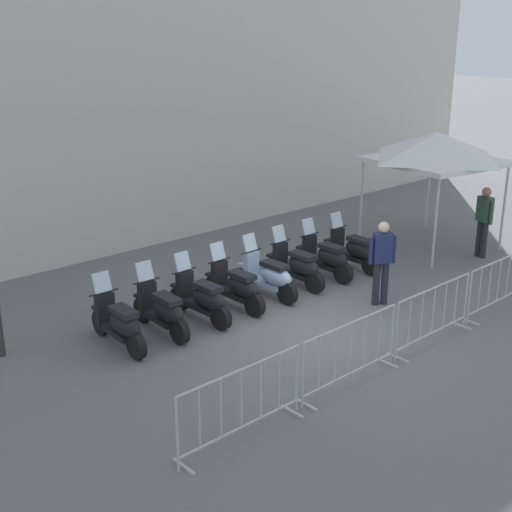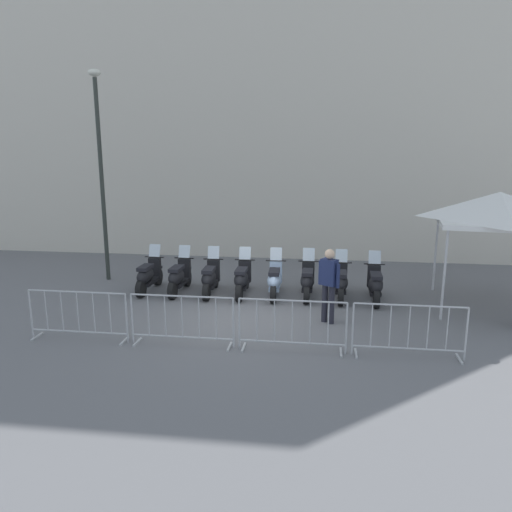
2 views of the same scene
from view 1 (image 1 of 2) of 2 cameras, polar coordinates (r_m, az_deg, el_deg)
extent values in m
plane|color=slate|center=(12.70, 4.98, -6.13)|extent=(120.00, 120.00, 0.00)
cylinder|color=black|center=(12.65, -12.86, -5.46)|extent=(0.19, 0.49, 0.48)
cylinder|color=black|center=(11.65, -10.02, -7.43)|extent=(0.19, 0.49, 0.48)
cube|color=black|center=(12.13, -11.52, -6.23)|extent=(0.36, 0.89, 0.10)
ellipsoid|color=black|center=(11.80, -10.94, -5.63)|extent=(0.44, 0.87, 0.40)
cube|color=black|center=(11.74, -11.07, -4.60)|extent=(0.34, 0.62, 0.10)
cube|color=black|center=(12.37, -12.57, -4.42)|extent=(0.35, 0.17, 0.60)
cylinder|color=black|center=(12.25, -12.67, -3.00)|extent=(0.56, 0.09, 0.04)
cube|color=silver|center=(12.23, -12.84, -2.15)|extent=(0.33, 0.17, 0.35)
cube|color=black|center=(12.54, -12.95, -4.33)|extent=(0.23, 0.34, 0.06)
cylinder|color=black|center=(13.04, -9.48, -4.48)|extent=(0.19, 0.49, 0.48)
cylinder|color=black|center=(12.07, -6.45, -6.29)|extent=(0.19, 0.49, 0.48)
cube|color=black|center=(12.53, -8.03, -5.19)|extent=(0.36, 0.89, 0.10)
ellipsoid|color=black|center=(12.22, -7.38, -4.57)|extent=(0.44, 0.87, 0.40)
cube|color=black|center=(12.16, -7.50, -3.57)|extent=(0.34, 0.62, 0.10)
cube|color=black|center=(12.77, -9.12, -3.46)|extent=(0.35, 0.17, 0.60)
cylinder|color=black|center=(12.65, -9.20, -2.07)|extent=(0.56, 0.09, 0.04)
cube|color=silver|center=(12.63, -9.35, -1.25)|extent=(0.33, 0.17, 0.35)
cube|color=black|center=(12.94, -9.54, -3.38)|extent=(0.23, 0.34, 0.06)
cylinder|color=black|center=(13.45, -6.44, -3.60)|extent=(0.22, 0.50, 0.48)
cylinder|color=black|center=(12.56, -2.97, -5.16)|extent=(0.22, 0.50, 0.48)
cube|color=black|center=(12.98, -4.77, -4.19)|extent=(0.42, 0.90, 0.10)
ellipsoid|color=black|center=(12.69, -4.01, -3.55)|extent=(0.49, 0.89, 0.40)
cube|color=black|center=(12.63, -4.12, -2.59)|extent=(0.38, 0.64, 0.10)
cube|color=black|center=(13.20, -6.00, -2.58)|extent=(0.36, 0.19, 0.60)
cylinder|color=black|center=(13.08, -6.04, -1.23)|extent=(0.56, 0.13, 0.04)
cube|color=silver|center=(13.06, -6.21, -0.43)|extent=(0.34, 0.19, 0.35)
cube|color=black|center=(13.35, -6.48, -2.53)|extent=(0.25, 0.35, 0.06)
cylinder|color=black|center=(13.97, -3.55, -2.66)|extent=(0.21, 0.50, 0.48)
cylinder|color=black|center=(13.10, -0.11, -4.11)|extent=(0.21, 0.50, 0.48)
cube|color=black|center=(13.51, -1.89, -3.20)|extent=(0.40, 0.90, 0.10)
ellipsoid|color=black|center=(13.23, -1.11, -2.57)|extent=(0.48, 0.88, 0.40)
cube|color=black|center=(13.17, -1.21, -1.64)|extent=(0.36, 0.63, 0.10)
cube|color=black|center=(13.72, -3.09, -1.66)|extent=(0.36, 0.19, 0.60)
cylinder|color=black|center=(13.61, -3.11, -0.35)|extent=(0.56, 0.12, 0.04)
cube|color=silver|center=(13.59, -3.26, 0.41)|extent=(0.34, 0.19, 0.35)
cube|color=black|center=(13.87, -3.57, -1.62)|extent=(0.24, 0.35, 0.06)
cylinder|color=black|center=(14.49, -0.89, -1.82)|extent=(0.22, 0.50, 0.48)
cylinder|color=black|center=(13.67, 2.65, -3.13)|extent=(0.22, 0.50, 0.48)
cube|color=#A8C1E0|center=(14.06, 0.83, -2.31)|extent=(0.42, 0.90, 0.10)
ellipsoid|color=#A8C1E0|center=(13.79, 1.65, -1.67)|extent=(0.50, 0.89, 0.40)
cube|color=black|center=(13.74, 1.56, -0.78)|extent=(0.38, 0.64, 0.10)
cube|color=#A8C1E0|center=(14.26, -0.39, -0.84)|extent=(0.36, 0.19, 0.60)
cylinder|color=black|center=(14.15, -0.39, 0.42)|extent=(0.56, 0.13, 0.04)
cube|color=silver|center=(14.13, -0.53, 1.16)|extent=(0.34, 0.19, 0.35)
cube|color=#A8C1E0|center=(14.40, -0.90, -0.82)|extent=(0.25, 0.35, 0.06)
cylinder|color=black|center=(15.10, 1.55, -0.97)|extent=(0.20, 0.49, 0.48)
cylinder|color=black|center=(14.28, 4.95, -2.21)|extent=(0.20, 0.49, 0.48)
cube|color=black|center=(14.67, 3.21, -1.43)|extent=(0.39, 0.90, 0.10)
ellipsoid|color=black|center=(14.40, 4.00, -0.81)|extent=(0.47, 0.88, 0.40)
cube|color=black|center=(14.35, 3.93, 0.05)|extent=(0.36, 0.63, 0.10)
cube|color=black|center=(14.87, 2.05, -0.02)|extent=(0.36, 0.18, 0.60)
cylinder|color=black|center=(14.77, 2.06, 1.19)|extent=(0.56, 0.11, 0.04)
cube|color=silver|center=(14.75, 1.94, 1.90)|extent=(0.34, 0.18, 0.35)
cube|color=black|center=(15.01, 1.56, 0.00)|extent=(0.24, 0.34, 0.06)
cylinder|color=black|center=(15.67, 4.00, -0.27)|extent=(0.19, 0.49, 0.48)
cylinder|color=black|center=(14.87, 7.34, -1.44)|extent=(0.19, 0.49, 0.48)
cube|color=black|center=(15.25, 5.63, -0.70)|extent=(0.37, 0.89, 0.10)
ellipsoid|color=black|center=(14.99, 6.42, -0.10)|extent=(0.45, 0.87, 0.40)
cube|color=black|center=(14.94, 6.37, 0.73)|extent=(0.34, 0.63, 0.10)
cube|color=black|center=(15.45, 4.51, 0.65)|extent=(0.35, 0.18, 0.60)
cylinder|color=black|center=(15.35, 4.54, 1.82)|extent=(0.56, 0.10, 0.04)
cube|color=silver|center=(15.34, 4.43, 2.51)|extent=(0.33, 0.17, 0.35)
cube|color=black|center=(15.59, 4.02, 0.67)|extent=(0.23, 0.34, 0.06)
cylinder|color=black|center=(16.24, 6.33, 0.34)|extent=(0.19, 0.49, 0.48)
cylinder|color=black|center=(15.47, 9.68, -0.75)|extent=(0.19, 0.49, 0.48)
cube|color=black|center=(15.84, 7.97, -0.05)|extent=(0.38, 0.89, 0.10)
ellipsoid|color=black|center=(15.59, 8.77, 0.53)|extent=(0.45, 0.88, 0.40)
cube|color=black|center=(15.54, 8.73, 1.33)|extent=(0.35, 0.63, 0.10)
cube|color=black|center=(16.03, 6.85, 1.24)|extent=(0.35, 0.18, 0.60)
cylinder|color=black|center=(15.93, 6.90, 2.37)|extent=(0.56, 0.10, 0.04)
cube|color=silver|center=(15.92, 6.79, 3.03)|extent=(0.33, 0.18, 0.35)
cube|color=black|center=(16.16, 6.36, 1.25)|extent=(0.24, 0.34, 0.06)
cube|color=#B2B5B7|center=(9.04, -6.07, -17.21)|extent=(0.10, 0.44, 0.04)
cube|color=#B2B5B7|center=(10.09, 3.06, -12.95)|extent=(0.10, 0.44, 0.04)
cylinder|color=#B2B5B7|center=(8.72, -6.64, -14.72)|extent=(0.04, 0.04, 1.05)
cylinder|color=#B2B5B7|center=(9.89, 3.46, -10.28)|extent=(0.04, 0.04, 1.05)
cylinder|color=#B2B5B7|center=(9.00, -1.25, -9.54)|extent=(2.09, 0.33, 0.04)
cylinder|color=#B2B5B7|center=(9.44, -1.21, -14.20)|extent=(2.09, 0.33, 0.04)
cylinder|color=#B2B5B7|center=(8.84, -4.77, -13.44)|extent=(0.02, 0.02, 0.87)
cylinder|color=#B2B5B7|center=(9.02, -2.96, -12.67)|extent=(0.02, 0.02, 0.87)
cylinder|color=#B2B5B7|center=(9.21, -1.23, -11.92)|extent=(0.02, 0.02, 0.87)
cylinder|color=#B2B5B7|center=(9.42, 0.41, -11.20)|extent=(0.02, 0.02, 0.87)
cylinder|color=#B2B5B7|center=(9.63, 1.98, -10.50)|extent=(0.02, 0.02, 0.87)
cube|color=#B2B5B7|center=(10.27, 4.22, -12.37)|extent=(0.10, 0.44, 0.04)
cube|color=#B2B5B7|center=(11.58, 10.96, -8.87)|extent=(0.10, 0.44, 0.04)
cylinder|color=#B2B5B7|center=(9.96, 3.95, -10.05)|extent=(0.04, 0.04, 1.05)
cylinder|color=#B2B5B7|center=(11.42, 11.38, -6.48)|extent=(0.04, 0.04, 1.05)
cylinder|color=#B2B5B7|center=(10.44, 8.06, -5.58)|extent=(2.09, 0.33, 0.04)
cylinder|color=#B2B5B7|center=(10.82, 7.85, -9.79)|extent=(2.09, 0.33, 0.04)
cylinder|color=#B2B5B7|center=(10.15, 5.36, -8.95)|extent=(0.02, 0.02, 0.87)
cylinder|color=#B2B5B7|center=(10.38, 6.69, -8.32)|extent=(0.02, 0.02, 0.87)
cylinder|color=#B2B5B7|center=(10.63, 7.96, -7.72)|extent=(0.02, 0.02, 0.87)
cylinder|color=#B2B5B7|center=(10.87, 9.16, -7.15)|extent=(0.02, 0.02, 0.87)
cylinder|color=#B2B5B7|center=(11.13, 10.31, -6.60)|extent=(0.02, 0.02, 0.87)
cube|color=#B2B5B7|center=(11.79, 11.82, -8.40)|extent=(0.10, 0.44, 0.04)
cube|color=#B2B5B7|center=(13.28, 16.84, -5.66)|extent=(0.10, 0.44, 0.04)
cylinder|color=#B2B5B7|center=(11.51, 11.74, -6.30)|extent=(0.04, 0.04, 1.05)
cylinder|color=#B2B5B7|center=(13.16, 17.23, -3.54)|extent=(0.04, 0.04, 1.05)
cylinder|color=#B2B5B7|center=(12.12, 14.88, -2.55)|extent=(2.09, 0.33, 0.04)
cylinder|color=#B2B5B7|center=(12.45, 14.55, -6.29)|extent=(2.09, 0.33, 0.04)
cylinder|color=#B2B5B7|center=(11.74, 12.79, -5.39)|extent=(0.02, 0.02, 0.87)
cylinder|color=#B2B5B7|center=(12.01, 13.77, -4.91)|extent=(0.02, 0.02, 0.87)
cylinder|color=#B2B5B7|center=(12.28, 14.71, -4.45)|extent=(0.02, 0.02, 0.87)
cylinder|color=#B2B5B7|center=(12.56, 15.60, -4.01)|extent=(0.02, 0.02, 0.87)
cylinder|color=#B2B5B7|center=(12.84, 16.45, -3.58)|extent=(0.02, 0.02, 0.87)
cube|color=#B2B5B7|center=(13.51, 17.48, -5.30)|extent=(0.10, 0.44, 0.04)
cylinder|color=#B2B5B7|center=(13.25, 17.50, -3.40)|extent=(0.04, 0.04, 1.05)
cylinder|color=#B2B5B7|center=(13.96, 19.94, -0.26)|extent=(2.09, 0.33, 0.04)
cylinder|color=#B2B5B7|center=(14.25, 19.56, -3.58)|extent=(2.09, 0.33, 0.04)
cylinder|color=#B2B5B7|center=(13.51, 18.31, -2.66)|extent=(0.02, 0.02, 0.87)
cylinder|color=#B2B5B7|center=(13.80, 19.05, -2.29)|extent=(0.02, 0.02, 0.87)
cylinder|color=#B2B5B7|center=(14.10, 19.75, -1.94)|extent=(0.02, 0.02, 0.87)
cylinder|color=#B2B5B7|center=(14.39, 20.43, -1.60)|extent=(0.02, 0.02, 0.87)
cylinder|color=#23232D|center=(13.83, 10.77, -2.25)|extent=(0.14, 0.14, 0.90)
cylinder|color=#23232D|center=(13.77, 10.06, -2.30)|extent=(0.14, 0.14, 0.90)
cube|color=navy|center=(13.56, 10.60, 0.69)|extent=(0.42, 0.35, 0.60)
sphere|color=beige|center=(13.44, 10.71, 2.39)|extent=(0.22, 0.22, 0.22)
cylinder|color=navy|center=(13.65, 11.50, 0.53)|extent=(0.09, 0.09, 0.55)
cylinder|color=navy|center=(13.50, 9.67, 0.44)|extent=(0.09, 0.09, 0.55)
cylinder|color=#23232D|center=(17.25, 18.63, 1.28)|extent=(0.14, 0.14, 0.90)
cylinder|color=#23232D|center=(17.37, 18.24, 1.44)|extent=(0.14, 0.14, 0.90)
cube|color=#2D4733|center=(17.12, 18.69, 3.76)|extent=(0.28, 0.39, 0.60)
sphere|color=#9E7051|center=(17.02, 18.83, 5.12)|extent=(0.22, 0.22, 0.22)
cylinder|color=#2D4733|center=(16.97, 19.19, 3.41)|extent=(0.09, 0.09, 0.55)
cylinder|color=#2D4733|center=(17.29, 18.16, 3.79)|extent=(0.09, 0.09, 0.55)
cylinder|color=silver|center=(15.97, 14.85, 2.64)|extent=(0.06, 0.06, 2.15)
cylinder|color=silver|center=(17.86, 20.12, 3.78)|extent=(0.06, 0.06, 2.15)
cylinder|color=silver|center=(17.62, 8.86, 4.51)|extent=(0.06, 0.06, 2.15)
cylinder|color=silver|center=(19.34, 14.26, 5.42)|extent=(0.06, 0.06, 2.15)
cube|color=white|center=(17.42, 14.83, 7.74)|extent=(2.74, 2.74, 0.12)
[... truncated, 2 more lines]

